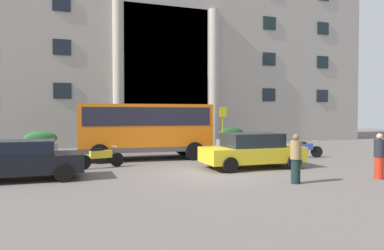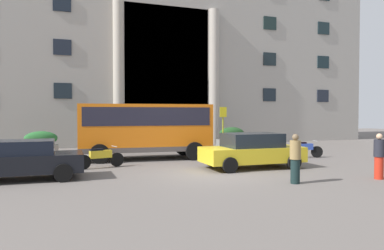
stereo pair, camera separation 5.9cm
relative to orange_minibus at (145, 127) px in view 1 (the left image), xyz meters
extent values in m
cube|color=#645D58|center=(1.36, -5.50, -1.70)|extent=(80.00, 64.00, 0.12)
cube|color=#9E9991|center=(1.36, 12.00, 6.97)|extent=(38.95, 9.00, 17.22)
cube|color=black|center=(3.31, 7.56, 3.38)|extent=(6.29, 0.12, 10.04)
cylinder|color=#A39B8D|center=(-0.22, 7.25, 3.38)|extent=(0.77, 0.77, 10.04)
cylinder|color=#A39A8F|center=(6.84, 7.25, 3.38)|extent=(0.77, 0.77, 10.04)
cube|color=black|center=(-3.84, 7.46, 2.15)|extent=(1.14, 0.08, 1.02)
cube|color=black|center=(11.74, 7.46, 2.15)|extent=(1.14, 0.08, 1.02)
cube|color=black|center=(16.94, 7.46, 2.15)|extent=(1.14, 0.08, 1.02)
cube|color=black|center=(-3.84, 7.46, 4.99)|extent=(1.14, 0.08, 1.02)
cube|color=black|center=(11.74, 7.46, 4.99)|extent=(1.14, 0.08, 1.02)
cube|color=black|center=(16.94, 7.46, 4.99)|extent=(1.14, 0.08, 1.02)
cube|color=black|center=(-3.84, 7.46, 7.83)|extent=(1.14, 0.08, 1.02)
cube|color=black|center=(11.74, 7.46, 7.83)|extent=(1.14, 0.08, 1.02)
cube|color=black|center=(16.94, 7.46, 7.83)|extent=(1.14, 0.08, 1.02)
cube|color=orange|center=(-0.01, 0.00, -0.04)|extent=(6.61, 2.70, 2.30)
cube|color=#201F2C|center=(-0.01, 0.00, 0.51)|extent=(6.22, 2.70, 0.88)
cube|color=#201F2C|center=(3.15, -0.23, 0.32)|extent=(0.20, 1.87, 1.10)
cube|color=#4E4744|center=(-0.01, 0.00, -1.07)|extent=(6.61, 2.74, 0.24)
cylinder|color=black|center=(2.33, 0.94, -1.19)|extent=(0.92, 0.35, 0.90)
cylinder|color=black|center=(2.16, -1.28, -1.19)|extent=(0.92, 0.35, 0.90)
cylinder|color=black|center=(-2.18, 1.28, -1.19)|extent=(0.92, 0.35, 0.90)
cylinder|color=black|center=(-2.34, -0.94, -1.19)|extent=(0.92, 0.35, 0.90)
cylinder|color=#999D1C|center=(5.13, 1.88, -0.33)|extent=(0.08, 0.08, 2.63)
cube|color=yellow|center=(5.13, 1.85, 0.74)|extent=(0.44, 0.03, 0.60)
cube|color=slate|center=(7.24, 5.03, -1.39)|extent=(1.95, 0.92, 0.50)
ellipsoid|color=#224C22|center=(7.24, 5.03, -0.72)|extent=(1.87, 0.83, 0.85)
cube|color=slate|center=(-5.09, 4.88, -1.42)|extent=(1.91, 0.74, 0.45)
ellipsoid|color=#27662E|center=(-5.09, 4.88, -0.78)|extent=(1.83, 0.67, 0.82)
cube|color=slate|center=(-1.14, 5.17, -1.41)|extent=(2.04, 0.91, 0.47)
ellipsoid|color=#19562A|center=(-1.14, 5.17, -0.76)|extent=(1.96, 0.82, 0.81)
cube|color=black|center=(-5.37, -4.33, -1.06)|extent=(4.20, 1.83, 0.63)
cube|color=black|center=(-5.37, -4.33, -0.51)|extent=(2.27, 1.59, 0.47)
cylinder|color=black|center=(-3.94, -3.45, -1.33)|extent=(0.62, 0.21, 0.62)
cylinder|color=black|center=(-3.96, -5.23, -1.33)|extent=(0.62, 0.21, 0.62)
cube|color=gold|center=(3.54, -4.53, -1.06)|extent=(4.25, 1.90, 0.62)
cube|color=black|center=(3.54, -4.53, -0.46)|extent=(2.31, 1.65, 0.58)
cylinder|color=black|center=(4.99, -3.65, -1.33)|extent=(0.62, 0.21, 0.62)
cylinder|color=black|center=(4.96, -5.47, -1.33)|extent=(0.62, 0.21, 0.62)
cylinder|color=black|center=(2.13, -3.59, -1.33)|extent=(0.62, 0.21, 0.62)
cylinder|color=black|center=(2.09, -5.42, -1.33)|extent=(0.62, 0.21, 0.62)
cylinder|color=black|center=(-1.74, -2.15, -1.34)|extent=(0.61, 0.25, 0.60)
cylinder|color=black|center=(-3.14, -2.52, -1.34)|extent=(0.61, 0.27, 0.60)
cube|color=gold|center=(-2.44, -2.33, -1.06)|extent=(0.96, 0.47, 0.32)
cube|color=black|center=(-2.61, -2.38, -0.88)|extent=(0.55, 0.33, 0.12)
cylinder|color=#A5A5A8|center=(-1.85, -2.18, -0.76)|extent=(0.17, 0.54, 0.03)
cylinder|color=black|center=(8.53, -2.42, -1.34)|extent=(0.60, 0.26, 0.60)
cylinder|color=black|center=(7.25, -2.05, -1.34)|extent=(0.61, 0.28, 0.60)
cube|color=#283F94|center=(7.89, -2.24, -1.06)|extent=(0.89, 0.46, 0.32)
cube|color=black|center=(7.71, -2.19, -0.88)|extent=(0.55, 0.33, 0.12)
cylinder|color=#A5A5A8|center=(8.43, -2.39, -0.76)|extent=(0.18, 0.54, 0.03)
cylinder|color=black|center=(3.19, -8.06, -1.24)|extent=(0.30, 0.30, 0.80)
cylinder|color=olive|center=(3.19, -8.06, -0.53)|extent=(0.36, 0.36, 0.62)
sphere|color=brown|center=(3.19, -8.06, -0.12)|extent=(0.21, 0.21, 0.21)
cylinder|color=#B62515|center=(6.44, -8.35, -1.25)|extent=(0.30, 0.30, 0.78)
cylinder|color=#20212A|center=(6.44, -8.35, -0.56)|extent=(0.36, 0.36, 0.60)
sphere|color=tan|center=(6.44, -8.35, -0.15)|extent=(0.21, 0.21, 0.21)
camera|label=1|loc=(-4.11, -18.22, 0.65)|focal=34.58mm
camera|label=2|loc=(-4.06, -18.24, 0.65)|focal=34.58mm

